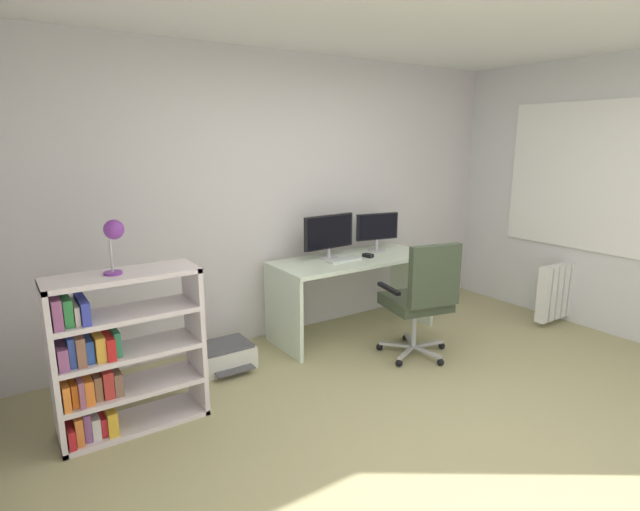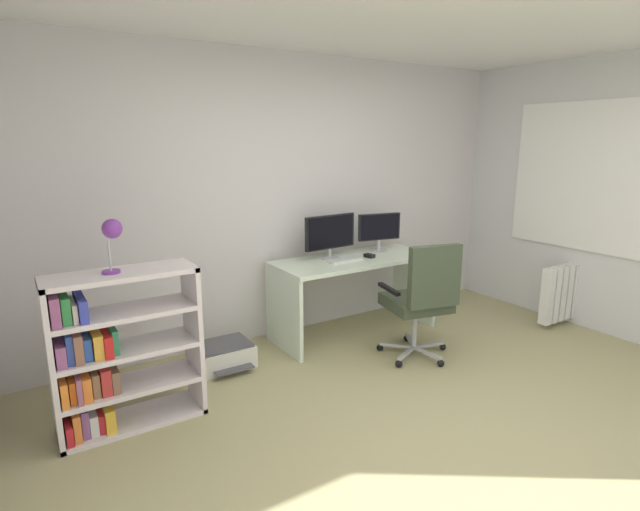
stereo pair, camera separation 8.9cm
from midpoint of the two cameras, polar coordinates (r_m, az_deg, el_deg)
ground_plane at (r=3.50m, az=16.43°, el=-19.57°), size 5.10×4.41×0.02m
wall_back at (r=4.76m, az=-3.40°, el=6.62°), size 5.10×0.10×2.63m
window_pane at (r=5.56m, az=28.52°, el=7.93°), size 0.01×1.41×1.36m
window_frame at (r=5.56m, az=28.48°, el=7.93°), size 0.02×1.49×1.44m
desk at (r=4.78m, az=4.50°, el=-2.54°), size 1.59×0.65×0.76m
monitor_main at (r=4.65m, az=1.72°, el=2.55°), size 0.55×0.18×0.41m
monitor_secondary at (r=5.00m, az=7.32°, el=3.05°), size 0.45×0.18×0.38m
keyboard at (r=4.60m, az=3.39°, el=-0.52°), size 0.34×0.14×0.02m
computer_mouse at (r=4.76m, az=6.23°, el=-0.03°), size 0.08×0.11×0.03m
office_chair at (r=4.27m, az=12.25°, el=-4.57°), size 0.64×0.63×1.04m
bookshelf at (r=3.49m, az=-22.26°, el=-10.66°), size 0.92×0.34×1.04m
desk_lamp at (r=3.28m, az=-22.07°, el=2.37°), size 0.14×0.12×0.34m
printer at (r=4.29m, az=-10.35°, el=-11.16°), size 0.46×0.44×0.21m
radiator at (r=5.67m, az=26.78°, el=-3.73°), size 0.71×0.10×0.57m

